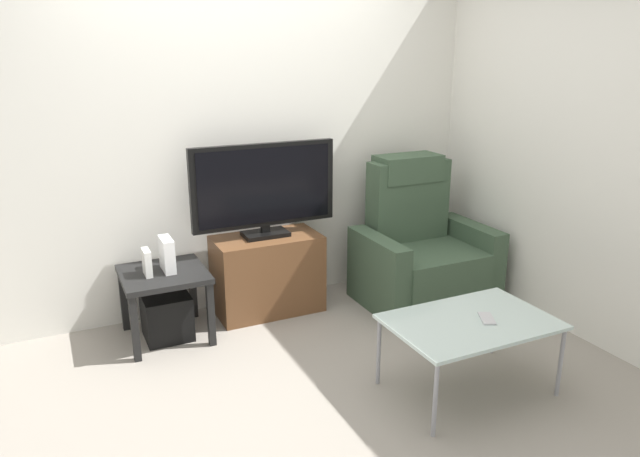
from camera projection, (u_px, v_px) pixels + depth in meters
The scene contains 12 objects.
ground_plane at pixel (301, 367), 3.61m from camera, with size 6.40×6.40×0.00m, color gray.
wall_back at pixel (235, 131), 4.20m from camera, with size 6.40×0.06×2.60m, color silver.
wall_side at pixel (554, 135), 4.00m from camera, with size 0.06×4.48×2.60m, color silver.
tv_stand at pixel (268, 274), 4.32m from camera, with size 0.76×0.41×0.57m.
television at pixel (264, 188), 4.15m from camera, with size 1.05×0.20×0.67m.
recliner_armchair at pixel (420, 251), 4.53m from camera, with size 0.98×0.78×1.08m.
side_table at pixel (164, 282), 3.88m from camera, with size 0.54×0.54×0.47m.
subwoofer_box at pixel (167, 316), 3.95m from camera, with size 0.30×0.30×0.30m, color black.
book_upright at pixel (147, 263), 3.77m from camera, with size 0.04×0.13×0.17m, color white.
game_console at pixel (167, 254), 3.85m from camera, with size 0.07×0.20×0.22m, color white.
coffee_table at pixel (471, 325), 3.26m from camera, with size 0.90×0.60×0.43m.
cell_phone at pixel (487, 318), 3.26m from camera, with size 0.07×0.15×0.01m, color #B7B7BC.
Camera 1 is at (-1.27, -2.94, 1.87)m, focal length 33.28 mm.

